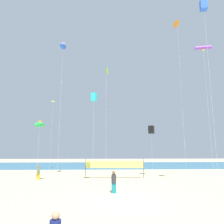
# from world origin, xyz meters

# --- Properties ---
(ground_plane) EXTENTS (120.00, 120.00, 0.00)m
(ground_plane) POSITION_xyz_m (0.00, 0.00, 0.00)
(ground_plane) COLOR beige
(ocean_band) EXTENTS (120.00, 20.00, 0.01)m
(ocean_band) POSITION_xyz_m (0.00, 32.14, 0.00)
(ocean_band) COLOR teal
(ocean_band) RESTS_ON ground
(beachgoer_charcoal_shirt) EXTENTS (0.42, 0.42, 1.83)m
(beachgoer_charcoal_shirt) POSITION_xyz_m (-0.84, 2.56, 0.98)
(beachgoer_charcoal_shirt) COLOR #19727A
(beachgoer_charcoal_shirt) RESTS_ON ground
(beachgoer_sage_shirt) EXTENTS (0.41, 0.41, 1.79)m
(beachgoer_sage_shirt) POSITION_xyz_m (-9.67, 10.55, 0.96)
(beachgoer_sage_shirt) COLOR gold
(beachgoer_sage_shirt) RESTS_ON ground
(volleyball_net) EXTENTS (7.46, 0.49, 2.40)m
(volleyball_net) POSITION_xyz_m (-0.36, 11.22, 1.63)
(volleyball_net) COLOR #4C4C51
(volleyball_net) RESTS_ON ground
(kite_blue_inflatable) EXTENTS (0.72, 2.11, 17.62)m
(kite_blue_inflatable) POSITION_xyz_m (-7.20, 9.80, 17.01)
(kite_blue_inflatable) COLOR silver
(kite_blue_inflatable) RESTS_ON ground
(kite_lime_diamond) EXTENTS (0.68, 0.69, 11.98)m
(kite_lime_diamond) POSITION_xyz_m (-10.60, 19.47, 11.62)
(kite_lime_diamond) COLOR silver
(kite_lime_diamond) RESTS_ON ground
(kite_cyan_box) EXTENTS (0.68, 0.68, 9.78)m
(kite_cyan_box) POSITION_xyz_m (-2.85, 6.49, 9.32)
(kite_cyan_box) COLOR silver
(kite_cyan_box) RESTS_ON ground
(kite_green_inflatable) EXTENTS (1.12, 1.81, 6.82)m
(kite_green_inflatable) POSITION_xyz_m (-8.95, 7.61, 6.37)
(kite_green_inflatable) COLOR silver
(kite_green_inflatable) RESTS_ON ground
(kite_violet_tube) EXTENTS (1.96, 0.82, 16.42)m
(kite_violet_tube) POSITION_xyz_m (10.68, 7.88, 16.15)
(kite_violet_tube) COLOR silver
(kite_violet_tube) RESTS_ON ground
(kite_lime_delta) EXTENTS (0.51, 1.03, 14.02)m
(kite_lime_delta) POSITION_xyz_m (-1.46, 9.38, 13.48)
(kite_lime_delta) COLOR silver
(kite_lime_delta) RESTS_ON ground
(kite_blue_box) EXTENTS (0.82, 0.82, 18.74)m
(kite_blue_box) POSITION_xyz_m (8.40, 2.75, 18.15)
(kite_blue_box) COLOR silver
(kite_blue_box) RESTS_ON ground
(kite_black_box) EXTENTS (0.92, 0.92, 6.82)m
(kite_black_box) POSITION_xyz_m (4.82, 12.49, 6.28)
(kite_black_box) COLOR silver
(kite_black_box) RESTS_ON ground
(kite_orange_delta) EXTENTS (0.79, 1.07, 19.85)m
(kite_orange_delta) POSITION_xyz_m (7.56, 7.88, 19.28)
(kite_orange_delta) COLOR silver
(kite_orange_delta) RESTS_ON ground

